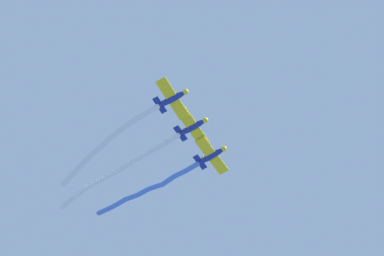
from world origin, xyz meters
TOP-DOWN VIEW (x-y plane):
  - airplane_lead at (3.30, -3.78)m, footprint 5.79×7.76m
  - smoke_trail_lead at (-10.70, -1.14)m, footprint 23.07×7.24m
  - airplane_left_wing at (3.78, 2.31)m, footprint 5.84×7.81m
  - smoke_trail_left_wing at (-12.23, 4.61)m, footprint 27.11×5.70m
  - airplane_right_wing at (4.26, 8.41)m, footprint 5.90×7.85m
  - smoke_trail_right_wing at (-8.67, 9.84)m, footprint 21.33×2.53m

SIDE VIEW (x-z plane):
  - airplane_lead at x=3.30m, z-range 84.17..86.12m
  - airplane_right_wing at x=4.26m, z-range 84.17..86.12m
  - airplane_left_wing at x=3.78m, z-range 84.47..86.42m
  - smoke_trail_lead at x=-10.70m, z-range 84.44..87.01m
  - smoke_trail_right_wing at x=-8.67m, z-range 84.71..86.91m
  - smoke_trail_left_wing at x=-12.23m, z-range 84.90..88.33m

